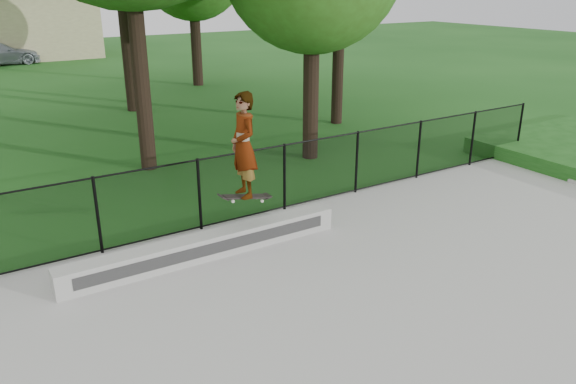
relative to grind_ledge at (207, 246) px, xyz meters
name	(u,v)px	position (x,y,z in m)	size (l,w,h in m)	color
ground	(509,349)	(2.42, -4.70, -0.28)	(100.00, 100.00, 0.00)	#194D15
concrete_slab	(509,348)	(2.42, -4.70, -0.25)	(14.00, 12.00, 0.06)	#ACABA6
grind_ledge	(207,246)	(0.00, 0.00, 0.00)	(5.33, 0.40, 0.44)	#AAAAA5
car_b	(6,56)	(0.41, 30.25, 0.25)	(1.12, 2.90, 1.06)	black
skater_airborne	(244,147)	(0.78, -0.06, 1.77)	(0.83, 0.73, 2.07)	black
chainlink_fence	(284,177)	(2.42, 1.20, 0.53)	(16.06, 0.06, 1.50)	black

